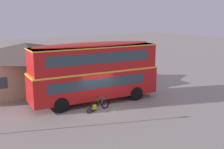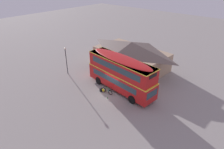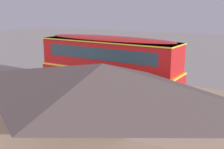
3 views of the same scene
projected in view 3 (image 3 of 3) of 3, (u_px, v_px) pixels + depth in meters
ground_plane at (123, 99)px, 21.37m from camera, size 120.00×120.00×0.00m
double_decker_bus at (109, 67)px, 19.75m from camera, size 10.50×3.48×4.79m
touring_bicycle at (129, 93)px, 21.58m from camera, size 1.77×0.51×1.00m
backpack_on_ground at (141, 95)px, 21.36m from camera, size 0.38×0.39×0.49m
water_bottle_green_metal at (123, 91)px, 22.80m from camera, size 0.07×0.07×0.26m
pub_building at (103, 111)px, 12.53m from camera, size 12.45×7.69×4.36m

